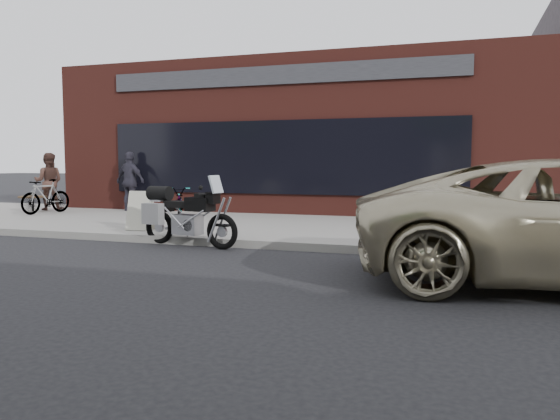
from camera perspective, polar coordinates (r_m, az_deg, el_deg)
ground at (r=6.03m, az=-9.71°, el=-10.10°), size 120.00×120.00×0.00m
near_sidewalk at (r=12.53m, az=5.44°, el=-1.84°), size 44.00×6.00×0.15m
storefront at (r=19.71m, az=4.32°, el=6.98°), size 14.00×10.07×4.50m
motorcycle at (r=10.32m, az=-10.13°, el=-0.56°), size 2.10×0.74×1.34m
bicycle_front at (r=14.26m, az=-10.40°, el=0.82°), size 1.14×1.58×0.79m
bicycle_rear at (r=16.42m, az=-23.28°, el=1.31°), size 0.72×1.63×0.95m
sandwich_sign at (r=11.84m, az=-14.31°, el=-0.03°), size 0.55×0.51×0.81m
cafe_table at (r=17.31m, az=-24.44°, el=1.23°), size 0.78×0.78×0.45m
cafe_patron_left at (r=17.58m, az=-23.02°, el=2.76°), size 1.03×0.96×1.69m
cafe_patron_right at (r=16.50m, az=-15.36°, el=2.92°), size 1.07×0.61×1.73m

